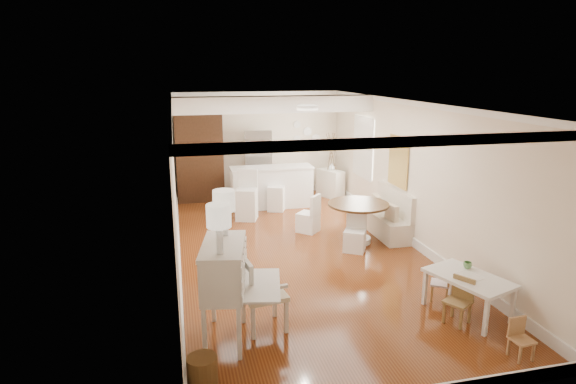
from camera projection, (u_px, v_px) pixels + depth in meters
name	position (u px, v px, depth m)	size (l,w,h in m)	color
room	(297.00, 146.00, 9.04)	(9.00, 9.04, 2.82)	brown
secretary_bureau	(224.00, 292.00, 6.05)	(1.02, 1.04, 1.30)	silver
gustavian_armchair	(264.00, 293.00, 6.36)	(0.58, 0.58, 1.01)	beige
wicker_basket	(202.00, 371.00, 5.27)	(0.34, 0.34, 0.34)	brown
kids_table	(467.00, 295.00, 6.78)	(0.69, 1.14, 0.57)	white
kids_chair_a	(458.00, 301.00, 6.52)	(0.31, 0.31, 0.65)	olive
kids_chair_b	(440.00, 283.00, 7.19)	(0.27, 0.27, 0.56)	#AC834E
kids_chair_c	(522.00, 339.00, 5.73)	(0.24, 0.24, 0.50)	#A8794C
banquette	(385.00, 212.00, 10.02)	(0.52, 1.60, 0.98)	silver
dining_table	(358.00, 223.00, 9.56)	(1.20, 1.20, 0.82)	#4E3119
slip_chair_near	(355.00, 230.00, 9.12)	(0.39, 0.40, 0.82)	white
slip_chair_far	(308.00, 213.00, 10.21)	(0.39, 0.41, 0.82)	white
breakfast_counter	(272.00, 187.00, 12.04)	(2.05, 0.65, 1.03)	white
bar_stool_left	(246.00, 195.00, 11.00)	(0.46, 0.46, 1.15)	silver
bar_stool_right	(276.00, 191.00, 11.73)	(0.39, 0.39, 0.97)	white
pantry_cabinet	(199.00, 157.00, 12.52)	(1.20, 0.60, 2.30)	#381E11
fridge	(271.00, 164.00, 12.98)	(0.75, 0.65, 1.80)	silver
sideboard	(330.00, 183.00, 13.01)	(0.35, 0.78, 0.75)	white
pencil_cup	(468.00, 265.00, 6.97)	(0.12, 0.12, 0.10)	#629F5C
branch_vase	(332.00, 167.00, 12.91)	(0.17, 0.17, 0.18)	white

